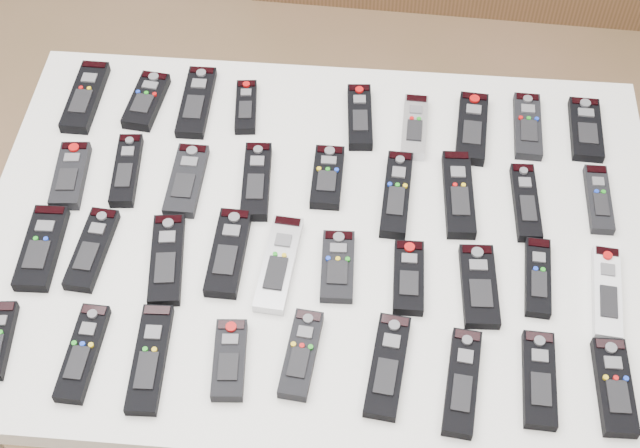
# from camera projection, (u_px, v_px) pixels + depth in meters

# --- Properties ---
(ground) EXTENTS (4.00, 4.00, 0.00)m
(ground) POSITION_uv_depth(u_px,v_px,m) (297.00, 415.00, 2.26)
(ground) COLOR olive
(ground) RESTS_ON ground
(table) EXTENTS (1.25, 0.88, 0.78)m
(table) POSITION_uv_depth(u_px,v_px,m) (320.00, 249.00, 1.68)
(table) COLOR white
(table) RESTS_ON ground
(remote_0) EXTENTS (0.06, 0.19, 0.02)m
(remote_0) POSITION_uv_depth(u_px,v_px,m) (85.00, 97.00, 1.83)
(remote_0) COLOR black
(remote_0) RESTS_ON table
(remote_1) EXTENTS (0.07, 0.15, 0.02)m
(remote_1) POSITION_uv_depth(u_px,v_px,m) (146.00, 101.00, 1.83)
(remote_1) COLOR black
(remote_1) RESTS_ON table
(remote_2) EXTENTS (0.06, 0.19, 0.02)m
(remote_2) POSITION_uv_depth(u_px,v_px,m) (196.00, 102.00, 1.83)
(remote_2) COLOR black
(remote_2) RESTS_ON table
(remote_3) EXTENTS (0.06, 0.14, 0.02)m
(remote_3) POSITION_uv_depth(u_px,v_px,m) (246.00, 107.00, 1.82)
(remote_3) COLOR black
(remote_3) RESTS_ON table
(remote_4) EXTENTS (0.06, 0.17, 0.02)m
(remote_4) POSITION_uv_depth(u_px,v_px,m) (360.00, 117.00, 1.80)
(remote_4) COLOR black
(remote_4) RESTS_ON table
(remote_5) EXTENTS (0.05, 0.16, 0.02)m
(remote_5) POSITION_uv_depth(u_px,v_px,m) (414.00, 127.00, 1.78)
(remote_5) COLOR #B7B7BC
(remote_5) RESTS_ON table
(remote_6) EXTENTS (0.07, 0.18, 0.02)m
(remote_6) POSITION_uv_depth(u_px,v_px,m) (472.00, 128.00, 1.78)
(remote_6) COLOR black
(remote_6) RESTS_ON table
(remote_7) EXTENTS (0.06, 0.17, 0.02)m
(remote_7) POSITION_uv_depth(u_px,v_px,m) (528.00, 126.00, 1.79)
(remote_7) COLOR black
(remote_7) RESTS_ON table
(remote_8) EXTENTS (0.07, 0.16, 0.02)m
(remote_8) POSITION_uv_depth(u_px,v_px,m) (586.00, 129.00, 1.78)
(remote_8) COLOR black
(remote_8) RESTS_ON table
(remote_9) EXTENTS (0.07, 0.16, 0.02)m
(remote_9) POSITION_uv_depth(u_px,v_px,m) (70.00, 175.00, 1.70)
(remote_9) COLOR black
(remote_9) RESTS_ON table
(remote_10) EXTENTS (0.06, 0.17, 0.02)m
(remote_10) POSITION_uv_depth(u_px,v_px,m) (126.00, 170.00, 1.71)
(remote_10) COLOR black
(remote_10) RESTS_ON table
(remote_11) EXTENTS (0.06, 0.17, 0.02)m
(remote_11) POSITION_uv_depth(u_px,v_px,m) (186.00, 180.00, 1.70)
(remote_11) COLOR black
(remote_11) RESTS_ON table
(remote_12) EXTENTS (0.06, 0.18, 0.02)m
(remote_12) POSITION_uv_depth(u_px,v_px,m) (256.00, 181.00, 1.69)
(remote_12) COLOR black
(remote_12) RESTS_ON table
(remote_13) EXTENTS (0.06, 0.14, 0.02)m
(remote_13) POSITION_uv_depth(u_px,v_px,m) (327.00, 177.00, 1.70)
(remote_13) COLOR black
(remote_13) RESTS_ON table
(remote_14) EXTENTS (0.06, 0.20, 0.02)m
(remote_14) POSITION_uv_depth(u_px,v_px,m) (396.00, 194.00, 1.67)
(remote_14) COLOR black
(remote_14) RESTS_ON table
(remote_15) EXTENTS (0.06, 0.20, 0.02)m
(remote_15) POSITION_uv_depth(u_px,v_px,m) (458.00, 194.00, 1.68)
(remote_15) COLOR black
(remote_15) RESTS_ON table
(remote_16) EXTENTS (0.05, 0.18, 0.02)m
(remote_16) POSITION_uv_depth(u_px,v_px,m) (526.00, 202.00, 1.66)
(remote_16) COLOR black
(remote_16) RESTS_ON table
(remote_17) EXTENTS (0.04, 0.15, 0.02)m
(remote_17) POSITION_uv_depth(u_px,v_px,m) (599.00, 199.00, 1.67)
(remote_17) COLOR black
(remote_17) RESTS_ON table
(remote_18) EXTENTS (0.07, 0.18, 0.02)m
(remote_18) POSITION_uv_depth(u_px,v_px,m) (42.00, 248.00, 1.60)
(remote_18) COLOR black
(remote_18) RESTS_ON table
(remote_19) EXTENTS (0.06, 0.18, 0.02)m
(remote_19) POSITION_uv_depth(u_px,v_px,m) (92.00, 249.00, 1.60)
(remote_19) COLOR black
(remote_19) RESTS_ON table
(remote_20) EXTENTS (0.08, 0.19, 0.02)m
(remote_20) POSITION_uv_depth(u_px,v_px,m) (167.00, 259.00, 1.59)
(remote_20) COLOR black
(remote_20) RESTS_ON table
(remote_21) EXTENTS (0.06, 0.18, 0.02)m
(remote_21) POSITION_uv_depth(u_px,v_px,m) (228.00, 253.00, 1.59)
(remote_21) COLOR black
(remote_21) RESTS_ON table
(remote_22) EXTENTS (0.07, 0.20, 0.02)m
(remote_22) POSITION_uv_depth(u_px,v_px,m) (279.00, 264.00, 1.58)
(remote_22) COLOR #B7B7BC
(remote_22) RESTS_ON table
(remote_23) EXTENTS (0.06, 0.15, 0.02)m
(remote_23) POSITION_uv_depth(u_px,v_px,m) (338.00, 266.00, 1.58)
(remote_23) COLOR black
(remote_23) RESTS_ON table
(remote_24) EXTENTS (0.05, 0.15, 0.02)m
(remote_24) POSITION_uv_depth(u_px,v_px,m) (409.00, 277.00, 1.56)
(remote_24) COLOR black
(remote_24) RESTS_ON table
(remote_25) EXTENTS (0.07, 0.17, 0.02)m
(remote_25) POSITION_uv_depth(u_px,v_px,m) (479.00, 286.00, 1.55)
(remote_25) COLOR black
(remote_25) RESTS_ON table
(remote_26) EXTENTS (0.05, 0.16, 0.02)m
(remote_26) POSITION_uv_depth(u_px,v_px,m) (538.00, 277.00, 1.56)
(remote_26) COLOR black
(remote_26) RESTS_ON table
(remote_27) EXTENTS (0.06, 0.19, 0.02)m
(remote_27) POSITION_uv_depth(u_px,v_px,m) (607.00, 293.00, 1.54)
(remote_27) COLOR silver
(remote_27) RESTS_ON table
(remote_29) EXTENTS (0.05, 0.18, 0.02)m
(remote_29) POSITION_uv_depth(u_px,v_px,m) (83.00, 353.00, 1.47)
(remote_29) COLOR black
(remote_29) RESTS_ON table
(remote_30) EXTENTS (0.06, 0.20, 0.02)m
(remote_30) POSITION_uv_depth(u_px,v_px,m) (150.00, 359.00, 1.46)
(remote_30) COLOR black
(remote_30) RESTS_ON table
(remote_31) EXTENTS (0.06, 0.15, 0.02)m
(remote_31) POSITION_uv_depth(u_px,v_px,m) (229.00, 360.00, 1.46)
(remote_31) COLOR black
(remote_31) RESTS_ON table
(remote_32) EXTENTS (0.06, 0.16, 0.02)m
(remote_32) POSITION_uv_depth(u_px,v_px,m) (301.00, 354.00, 1.47)
(remote_32) COLOR black
(remote_32) RESTS_ON table
(remote_33) EXTENTS (0.07, 0.19, 0.02)m
(remote_33) POSITION_uv_depth(u_px,v_px,m) (388.00, 366.00, 1.46)
(remote_33) COLOR black
(remote_33) RESTS_ON table
(remote_34) EXTENTS (0.07, 0.19, 0.02)m
(remote_34) POSITION_uv_depth(u_px,v_px,m) (462.00, 382.00, 1.44)
(remote_34) COLOR black
(remote_34) RESTS_ON table
(remote_35) EXTENTS (0.06, 0.17, 0.02)m
(remote_35) POSITION_uv_depth(u_px,v_px,m) (539.00, 379.00, 1.44)
(remote_35) COLOR black
(remote_35) RESTS_ON table
(remote_36) EXTENTS (0.06, 0.17, 0.02)m
(remote_36) POSITION_uv_depth(u_px,v_px,m) (614.00, 387.00, 1.43)
(remote_36) COLOR black
(remote_36) RESTS_ON table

